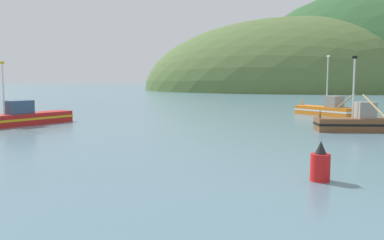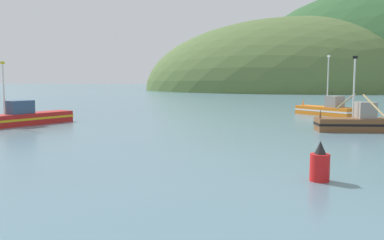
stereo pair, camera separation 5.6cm
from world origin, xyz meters
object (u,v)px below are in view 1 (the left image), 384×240
at_px(fishing_boat_brown, 358,122).
at_px(fishing_boat_red, 12,119).
at_px(fishing_boat_orange, 326,109).
at_px(channel_buoy, 320,164).

bearing_deg(fishing_boat_brown, fishing_boat_red, -3.26).
height_order(fishing_boat_orange, fishing_boat_red, fishing_boat_orange).
distance_m(fishing_boat_brown, channel_buoy, 16.46).
xyz_separation_m(fishing_boat_orange, channel_buoy, (-3.85, -29.12, -0.01)).
height_order(fishing_boat_red, channel_buoy, fishing_boat_red).
xyz_separation_m(fishing_boat_orange, fishing_boat_brown, (0.65, -13.28, 0.03)).
relative_size(fishing_boat_brown, channel_buoy, 7.09).
height_order(fishing_boat_orange, fishing_boat_brown, fishing_boat_orange).
xyz_separation_m(fishing_boat_brown, channel_buoy, (-4.50, -15.84, -0.03)).
bearing_deg(fishing_boat_orange, channel_buoy, 126.87).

